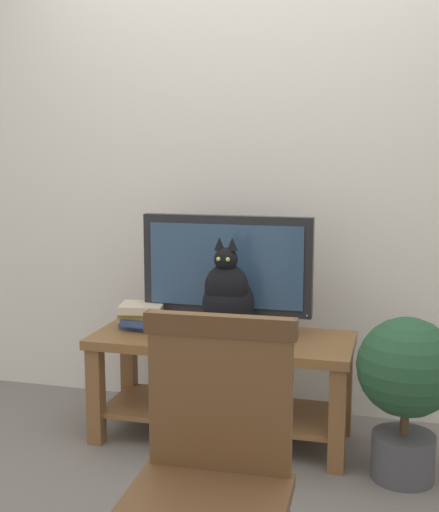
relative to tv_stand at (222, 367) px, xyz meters
name	(u,v)px	position (x,y,z in m)	size (l,w,h in m)	color
ground_plane	(194,508)	(0.06, -0.65, -0.36)	(12.00, 12.00, 0.00)	slate
back_wall	(257,146)	(0.06, 0.51, 1.04)	(7.00, 0.12, 2.80)	silver
tv_stand	(222,367)	(0.00, 0.00, 0.00)	(1.22, 0.51, 0.51)	brown
tv	(227,271)	(0.00, 0.08, 0.45)	(0.82, 0.20, 0.56)	black
media_box	(228,335)	(0.05, -0.06, 0.18)	(0.39, 0.27, 0.05)	#ADADB2
cat	(228,296)	(0.05, -0.08, 0.36)	(0.24, 0.35, 0.43)	black
wooden_chair	(210,465)	(0.31, -1.33, 0.18)	(0.45, 0.45, 0.92)	brown
book_stack	(143,315)	(-0.41, 0.03, 0.22)	(0.24, 0.21, 0.12)	#33477A
potted_plant	(406,382)	(0.84, -0.19, 0.07)	(0.41, 0.41, 0.70)	#47474C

